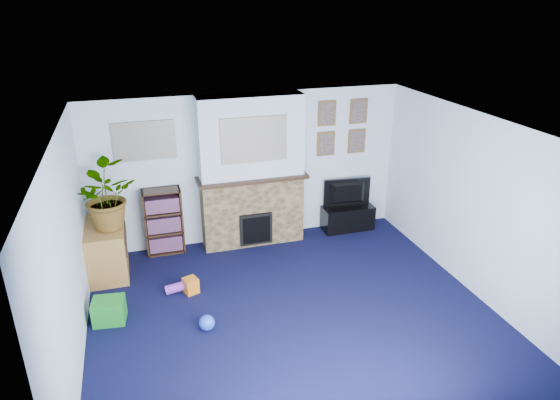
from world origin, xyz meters
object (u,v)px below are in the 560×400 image
object	(u,v)px
tv_stand	(348,217)
sideboard	(107,251)
bookshelf	(164,223)
television	(348,194)

from	to	relation	value
tv_stand	sideboard	bearing A→B (deg)	-175.24
sideboard	bookshelf	bearing A→B (deg)	25.44
bookshelf	sideboard	size ratio (longest dim) A/B	1.10
television	sideboard	world-z (taller)	television
tv_stand	television	xyz separation A→B (m)	(0.00, 0.02, 0.42)
tv_stand	bookshelf	world-z (taller)	bookshelf
tv_stand	sideboard	size ratio (longest dim) A/B	0.92
tv_stand	bookshelf	distance (m)	3.08
tv_stand	sideboard	world-z (taller)	sideboard
tv_stand	sideboard	distance (m)	3.92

